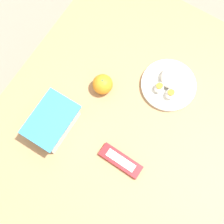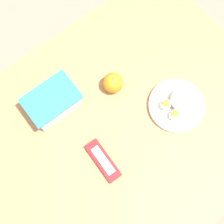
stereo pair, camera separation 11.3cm
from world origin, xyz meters
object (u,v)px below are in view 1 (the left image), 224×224
(orange_fruit, at_px, (103,84))
(candy_bar, at_px, (121,161))
(food_container, at_px, (53,123))
(rice_plate, at_px, (169,83))

(orange_fruit, relative_size, candy_bar, 0.47)
(food_container, bearing_deg, rice_plate, -37.66)
(food_container, height_order, rice_plate, food_container)
(food_container, distance_m, orange_fruit, 0.23)
(orange_fruit, relative_size, rice_plate, 0.36)
(food_container, height_order, candy_bar, food_container)
(food_container, relative_size, orange_fruit, 2.51)
(orange_fruit, bearing_deg, candy_bar, -134.87)
(orange_fruit, bearing_deg, food_container, 161.94)
(food_container, relative_size, candy_bar, 1.19)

